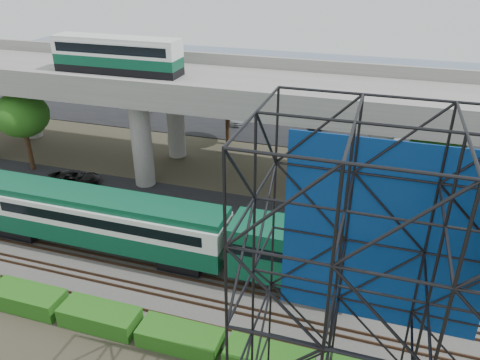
% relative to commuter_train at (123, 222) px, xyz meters
% --- Properties ---
extents(ground, '(140.00, 140.00, 0.00)m').
position_rel_commuter_train_xyz_m(ground, '(5.91, -2.00, -2.88)').
color(ground, '#474233').
rests_on(ground, ground).
extents(ballast_bed, '(90.00, 12.00, 0.20)m').
position_rel_commuter_train_xyz_m(ballast_bed, '(5.91, 0.00, -2.78)').
color(ballast_bed, slate).
rests_on(ballast_bed, ground).
extents(service_road, '(90.00, 5.00, 0.08)m').
position_rel_commuter_train_xyz_m(service_road, '(5.91, 8.50, -2.84)').
color(service_road, black).
rests_on(service_road, ground).
extents(parking_lot, '(90.00, 18.00, 0.08)m').
position_rel_commuter_train_xyz_m(parking_lot, '(5.91, 32.00, -2.84)').
color(parking_lot, black).
rests_on(parking_lot, ground).
extents(harbor_water, '(140.00, 40.00, 0.03)m').
position_rel_commuter_train_xyz_m(harbor_water, '(5.91, 54.00, -2.87)').
color(harbor_water, slate).
rests_on(harbor_water, ground).
extents(rail_tracks, '(90.00, 9.52, 0.16)m').
position_rel_commuter_train_xyz_m(rail_tracks, '(5.91, -0.00, -2.60)').
color(rail_tracks, '#472D1E').
rests_on(rail_tracks, ballast_bed).
extents(commuter_train, '(29.30, 3.06, 4.30)m').
position_rel_commuter_train_xyz_m(commuter_train, '(0.00, 0.00, 0.00)').
color(commuter_train, black).
rests_on(commuter_train, rail_tracks).
extents(overpass, '(80.00, 12.00, 12.40)m').
position_rel_commuter_train_xyz_m(overpass, '(4.92, 14.00, 5.33)').
color(overpass, '#9E9B93').
rests_on(overpass, ground).
extents(scaffold_tower, '(9.36, 6.36, 15.00)m').
position_rel_commuter_train_xyz_m(scaffold_tower, '(16.55, -9.98, 4.59)').
color(scaffold_tower, black).
rests_on(scaffold_tower, ground).
extents(hedge_strip, '(34.60, 1.80, 1.20)m').
position_rel_commuter_train_xyz_m(hedge_strip, '(6.92, -6.30, -2.32)').
color(hedge_strip, '#1A5112').
rests_on(hedge_strip, ground).
extents(trees, '(40.94, 16.94, 7.69)m').
position_rel_commuter_train_xyz_m(trees, '(1.25, 14.17, 2.69)').
color(trees, '#382314').
rests_on(trees, ground).
extents(suv, '(5.22, 3.72, 1.32)m').
position_rel_commuter_train_xyz_m(suv, '(-10.12, 8.14, -2.14)').
color(suv, black).
rests_on(suv, service_road).
extents(parked_cars, '(37.54, 9.53, 1.31)m').
position_rel_commuter_train_xyz_m(parked_cars, '(6.23, 31.30, -2.19)').
color(parked_cars, silver).
rests_on(parked_cars, parking_lot).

